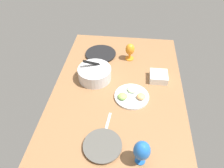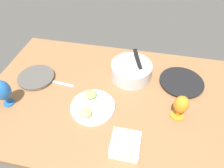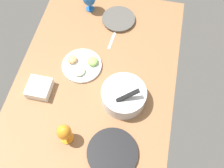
# 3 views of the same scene
# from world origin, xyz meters

# --- Properties ---
(ground_plane) EXTENTS (1.60, 1.04, 0.04)m
(ground_plane) POSITION_xyz_m (0.00, 0.00, -0.02)
(ground_plane) COLOR #8C603D
(dinner_plate_left) EXTENTS (0.25, 0.25, 0.02)m
(dinner_plate_left) POSITION_xyz_m (-0.53, 0.05, 0.01)
(dinner_plate_left) COLOR silver
(dinner_plate_left) RESTS_ON ground_plane
(dinner_plate_right) EXTENTS (0.29, 0.29, 0.02)m
(dinner_plate_right) POSITION_xyz_m (0.45, 0.21, 0.01)
(dinner_plate_right) COLOR #4C4C51
(dinner_plate_right) RESTS_ON ground_plane
(mixing_bowl) EXTENTS (0.28, 0.28, 0.18)m
(mixing_bowl) POSITION_xyz_m (0.11, 0.21, 0.06)
(mixing_bowl) COLOR silver
(mixing_bowl) RESTS_ON ground_plane
(fruit_platter) EXTENTS (0.27, 0.27, 0.06)m
(fruit_platter) POSITION_xyz_m (-0.08, -0.11, 0.02)
(fruit_platter) COLOR silver
(fruit_platter) RESTS_ON ground_plane
(hurricane_glass_orange) EXTENTS (0.08, 0.08, 0.16)m
(hurricane_glass_orange) POSITION_xyz_m (0.42, -0.07, 0.10)
(hurricane_glass_orange) COLOR orange
(hurricane_glass_orange) RESTS_ON ground_plane
(square_bowl_white) EXTENTS (0.15, 0.15, 0.06)m
(square_bowl_white) POSITION_xyz_m (0.15, -0.33, 0.03)
(square_bowl_white) COLOR white
(square_bowl_white) RESTS_ON ground_plane
(fork_by_left_plate) EXTENTS (0.18, 0.03, 0.01)m
(fork_by_left_plate) POSITION_xyz_m (-0.34, 0.04, 0.00)
(fork_by_left_plate) COLOR silver
(fork_by_left_plate) RESTS_ON ground_plane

